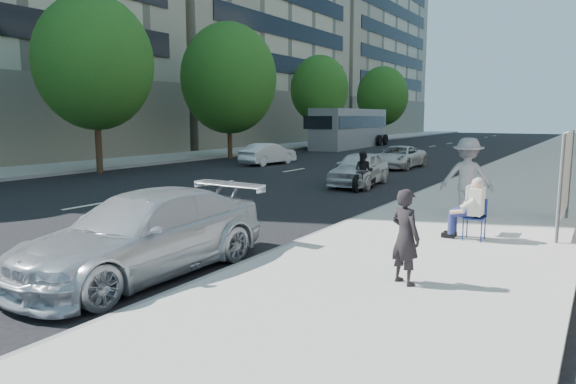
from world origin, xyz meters
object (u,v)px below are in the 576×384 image
Objects in this scene: seated_protester at (470,205)px; white_sedan_far at (398,157)px; motorcycle at (364,173)px; white_sedan_near at (359,169)px; protest_banner at (565,174)px; pedestrian_woman at (405,237)px; white_sedan_mid at (268,154)px; parked_sedan at (144,234)px; bus at (351,128)px; jogger at (467,177)px.

seated_protester reaches higher than white_sedan_far.
motorcycle is at bearing 128.77° from seated_protester.
protest_banner is at bearing -42.72° from white_sedan_near.
pedestrian_woman is at bearing -69.40° from white_sedan_far.
protest_banner is 1.49× the size of motorcycle.
white_sedan_mid reaches higher than white_sedan_far.
parked_sedan is 20.24m from white_sedan_mid.
bus reaches higher than parked_sedan.
seated_protester is at bearing -127.18° from protest_banner.
jogger is at bearing -59.36° from pedestrian_woman.
bus reaches higher than white_sedan_far.
pedestrian_woman is 21.36m from white_sedan_mid.
bus is at bearing -73.64° from white_sedan_mid.
jogger is (-0.63, 2.47, 0.28)m from seated_protester.
protest_banner is at bearing -38.25° from motorcycle.
parked_sedan is at bearing -81.95° from white_sedan_far.
white_sedan_far is (-8.43, 12.81, -0.83)m from protest_banner.
bus reaches higher than white_sedan_near.
protest_banner is 9.20m from white_sedan_near.
white_sedan_mid is at bearing -164.01° from white_sedan_far.
protest_banner reaches higher than pedestrian_woman.
parked_sedan reaches higher than white_sedan_far.
white_sedan_far is at bearing -74.62° from jogger.
protest_banner is at bearing -81.16° from pedestrian_woman.
white_sedan_near is at bearing -55.52° from jogger.
jogger is 0.66× the size of protest_banner.
pedestrian_woman reaches higher than parked_sedan.
parked_sedan is 2.36× the size of motorcycle.
jogger is 0.55× the size of white_sedan_mid.
protest_banner reaches higher than parked_sedan.
protest_banner reaches higher than motorcycle.
white_sedan_mid is 1.76× the size of motorcycle.
bus is (-9.70, 15.04, 1.06)m from white_sedan_far.
protest_banner is (2.20, -0.40, 0.25)m from jogger.
bus is (-12.27, 34.82, 0.93)m from parked_sedan.
parked_sedan is 1.24× the size of white_sedan_near.
jogger is 0.16× the size of bus.
protest_banner is 0.74× the size of white_sedan_far.
jogger is 1.37× the size of pedestrian_woman.
seated_protester reaches higher than white_sedan_near.
jogger is 16.84m from white_sedan_mid.
jogger is 7.24m from white_sedan_near.
white_sedan_far is (-6.85, 14.88, -0.30)m from seated_protester.
protest_banner is at bearing 52.82° from seated_protester.
white_sedan_mid is 0.87× the size of white_sedan_far.
parked_sedan reaches higher than white_sedan_mid.
bus is (-16.37, 33.42, 0.75)m from pedestrian_woman.
pedestrian_woman is at bearing 20.76° from parked_sedan.
bus is at bearing 111.27° from parked_sedan.
jogger is at bearing 65.47° from parked_sedan.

